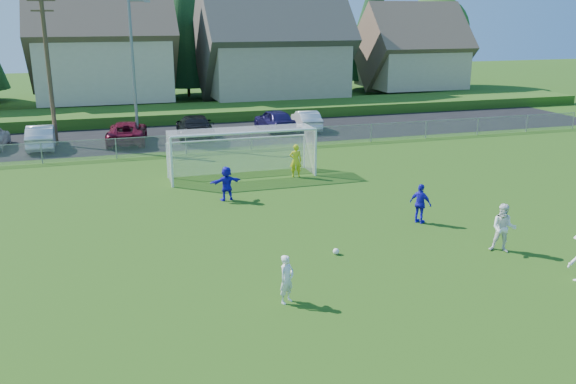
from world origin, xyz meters
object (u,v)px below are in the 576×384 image
at_px(goalkeeper, 296,161).
at_px(car_e, 275,120).
at_px(player_white_a, 287,279).
at_px(soccer_goal, 241,145).
at_px(car_c, 127,132).
at_px(car_f, 306,120).
at_px(car_d, 195,127).
at_px(soccer_ball, 336,251).
at_px(car_b, 41,137).
at_px(player_white_b, 504,228).
at_px(player_blue_b, 227,183).
at_px(player_blue_a, 421,204).

bearing_deg(goalkeeper, car_e, -85.46).
height_order(player_white_a, soccer_goal, soccer_goal).
distance_m(car_c, car_f, 12.57).
height_order(car_d, car_e, car_d).
distance_m(soccer_ball, car_b, 24.17).
height_order(car_b, car_f, car_b).
relative_size(player_white_b, car_d, 0.31).
bearing_deg(car_d, player_white_a, 91.14).
distance_m(goalkeeper, car_d, 11.77).
relative_size(player_white_b, car_f, 0.41).
bearing_deg(player_blue_b, car_d, -101.82).
distance_m(player_blue_a, car_c, 22.10).
height_order(soccer_ball, car_b, car_b).
relative_size(player_blue_b, car_d, 0.28).
relative_size(soccer_ball, player_white_b, 0.13).
relative_size(player_white_a, car_b, 0.32).
height_order(car_b, car_d, car_d).
xyz_separation_m(car_c, car_e, (10.24, 1.23, 0.07)).
bearing_deg(player_blue_a, soccer_ball, 84.19).
bearing_deg(car_d, soccer_goal, 98.25).
xyz_separation_m(car_b, car_d, (9.52, 0.14, 0.06)).
xyz_separation_m(player_blue_b, car_e, (6.67, 15.46, 0.00)).
relative_size(car_f, soccer_goal, 0.57).
xyz_separation_m(player_blue_a, soccer_goal, (-5.15, 9.23, 0.83)).
bearing_deg(soccer_ball, car_f, 73.61).
distance_m(car_d, soccer_goal, 10.36).
bearing_deg(car_d, goalkeeper, 110.64).
height_order(player_blue_a, car_d, car_d).
height_order(soccer_ball, car_c, car_c).
relative_size(player_blue_a, player_blue_b, 1.03).
bearing_deg(car_f, car_b, 9.67).
bearing_deg(player_white_b, car_e, 130.19).
bearing_deg(car_d, player_blue_b, 90.70).
bearing_deg(car_e, car_f, 168.79).
distance_m(car_c, car_d, 4.38).
xyz_separation_m(player_white_b, car_e, (-1.28, 24.39, -0.09)).
bearing_deg(car_b, car_e, -175.82).
distance_m(player_white_b, player_blue_a, 3.81).
relative_size(soccer_ball, car_c, 0.04).
distance_m(soccer_ball, player_white_b, 5.89).
xyz_separation_m(car_b, car_f, (17.68, 1.15, -0.05)).
xyz_separation_m(player_white_b, car_b, (-16.67, 22.99, -0.13)).
relative_size(car_b, car_e, 0.98).
bearing_deg(player_white_b, goalkeeper, 144.80).
bearing_deg(soccer_goal, player_blue_b, -112.07).
relative_size(player_white_a, player_blue_b, 0.93).
distance_m(goalkeeper, car_b, 17.04).
bearing_deg(car_f, goalkeeper, 74.69).
height_order(player_white_a, player_white_b, player_white_b).
height_order(player_white_a, goalkeeper, goalkeeper).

